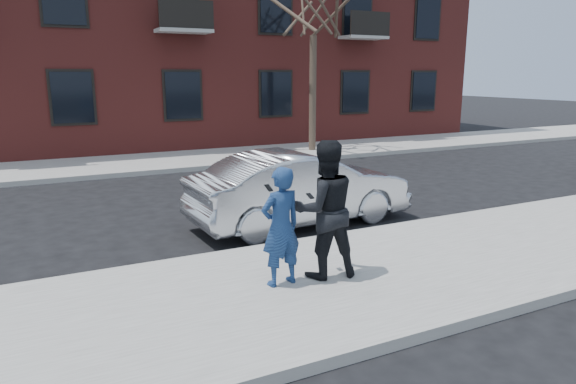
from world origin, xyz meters
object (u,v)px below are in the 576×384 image
man_hoodie (281,227)px  man_peacoat (324,210)px  street_tree (314,1)px  silver_sedan (301,188)px

man_hoodie → man_peacoat: man_peacoat is taller
street_tree → man_peacoat: 13.30m
silver_sedan → street_tree: bearing=-33.9°
silver_sedan → man_peacoat: 3.12m
street_tree → man_hoodie: bearing=-120.9°
street_tree → silver_sedan: 10.63m
silver_sedan → man_peacoat: bearing=154.9°
man_hoodie → silver_sedan: bearing=-129.8°
street_tree → man_peacoat: bearing=-118.3°
street_tree → silver_sedan: bearing=-120.4°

